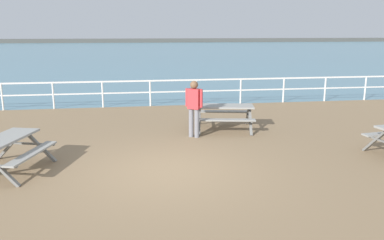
% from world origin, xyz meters
% --- Properties ---
extents(ground_plane, '(30.00, 24.00, 0.20)m').
position_xyz_m(ground_plane, '(0.00, 0.00, -0.10)').
color(ground_plane, '#846B4C').
extents(sea_band, '(142.00, 90.00, 0.01)m').
position_xyz_m(sea_band, '(0.00, 52.75, 0.00)').
color(sea_band, teal).
rests_on(sea_band, ground).
extents(distant_shoreline, '(142.00, 6.00, 1.80)m').
position_xyz_m(distant_shoreline, '(0.00, 95.75, 0.00)').
color(distant_shoreline, '#4C4C47').
rests_on(distant_shoreline, ground).
extents(seaward_railing, '(23.07, 0.07, 1.08)m').
position_xyz_m(seaward_railing, '(-0.00, 7.75, 0.75)').
color(seaward_railing, white).
rests_on(seaward_railing, ground).
extents(picnic_table_near_left, '(2.05, 1.82, 0.80)m').
position_xyz_m(picnic_table_near_left, '(2.10, 3.45, 0.58)').
color(picnic_table_near_left, gray).
rests_on(picnic_table_near_left, ground).
extents(picnic_table_mid_centre, '(1.95, 2.15, 0.80)m').
position_xyz_m(picnic_table_mid_centre, '(-3.53, 0.47, 0.58)').
color(picnic_table_mid_centre, gray).
rests_on(picnic_table_mid_centre, ground).
extents(visitor, '(0.46, 0.37, 1.66)m').
position_xyz_m(visitor, '(1.02, 2.69, 0.95)').
color(visitor, slate).
rests_on(visitor, ground).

